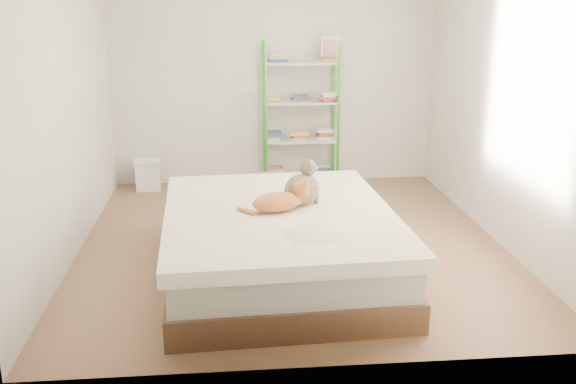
{
  "coord_description": "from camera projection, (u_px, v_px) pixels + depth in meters",
  "views": [
    {
      "loc": [
        -0.54,
        -5.51,
        2.16
      ],
      "look_at": [
        -0.07,
        -0.45,
        0.62
      ],
      "focal_mm": 40.0,
      "sensor_mm": 36.0,
      "label": 1
    }
  ],
  "objects": [
    {
      "name": "white_bin",
      "position": [
        148.0,
        175.0,
        7.5
      ],
      "size": [
        0.32,
        0.29,
        0.35
      ],
      "rotation": [
        0.0,
        0.0,
        0.07
      ],
      "color": "silver",
      "rests_on": "ground"
    },
    {
      "name": "grey_cat",
      "position": [
        302.0,
        183.0,
        5.11
      ],
      "size": [
        0.42,
        0.4,
        0.37
      ],
      "primitive_type": null,
      "rotation": [
        0.0,
        0.0,
        2.11
      ],
      "color": "gray",
      "rests_on": "bed"
    },
    {
      "name": "shelf_unit",
      "position": [
        301.0,
        117.0,
        7.5
      ],
      "size": [
        0.89,
        0.36,
        1.74
      ],
      "color": "green",
      "rests_on": "ground"
    },
    {
      "name": "orange_cat",
      "position": [
        277.0,
        200.0,
        4.97
      ],
      "size": [
        0.52,
        0.36,
        0.19
      ],
      "primitive_type": null,
      "rotation": [
        0.0,
        0.0,
        0.25
      ],
      "color": "#C27736",
      "rests_on": "bed"
    },
    {
      "name": "bed",
      "position": [
        279.0,
        244.0,
        5.11
      ],
      "size": [
        1.87,
        2.3,
        0.56
      ],
      "rotation": [
        0.0,
        0.0,
        0.05
      ],
      "color": "brown",
      "rests_on": "ground"
    },
    {
      "name": "room",
      "position": [
        291.0,
        102.0,
        5.54
      ],
      "size": [
        3.81,
        4.21,
        2.61
      ],
      "color": "#90643F",
      "rests_on": "ground"
    },
    {
      "name": "cardboard_box",
      "position": [
        269.0,
        191.0,
        6.9
      ],
      "size": [
        0.51,
        0.49,
        0.39
      ],
      "rotation": [
        0.0,
        0.0,
        -0.09
      ],
      "color": "#8E603E",
      "rests_on": "ground"
    }
  ]
}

